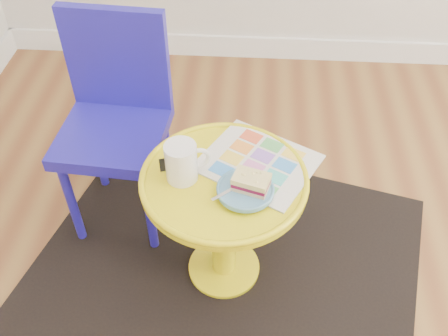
# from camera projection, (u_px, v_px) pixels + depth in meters

# --- Properties ---
(room_walls) EXTENTS (4.00, 4.00, 4.00)m
(room_walls) POSITION_uv_depth(u_px,v_px,m) (163.00, 174.00, 2.01)
(room_walls) COLOR silver
(room_walls) RESTS_ON ground
(rug) EXTENTS (1.54, 1.40, 0.01)m
(rug) POSITION_uv_depth(u_px,v_px,m) (224.00, 268.00, 1.76)
(rug) COLOR black
(rug) RESTS_ON ground
(side_table) EXTENTS (0.49, 0.49, 0.46)m
(side_table) POSITION_uv_depth(u_px,v_px,m) (224.00, 207.00, 1.53)
(side_table) COLOR yellow
(side_table) RESTS_ON ground
(chair) EXTENTS (0.37, 0.37, 0.78)m
(chair) POSITION_uv_depth(u_px,v_px,m) (116.00, 113.00, 1.67)
(chair) COLOR #2019A2
(chair) RESTS_ON ground
(newspaper) EXTENTS (0.41, 0.39, 0.01)m
(newspaper) POSITION_uv_depth(u_px,v_px,m) (258.00, 162.00, 1.48)
(newspaper) COLOR silver
(newspaper) RESTS_ON side_table
(mug) EXTENTS (0.13, 0.09, 0.12)m
(mug) POSITION_uv_depth(u_px,v_px,m) (182.00, 161.00, 1.39)
(mug) COLOR white
(mug) RESTS_ON side_table
(plate) EXTENTS (0.16, 0.16, 0.02)m
(plate) POSITION_uv_depth(u_px,v_px,m) (245.00, 190.00, 1.38)
(plate) COLOR #558DB4
(plate) RESTS_ON newspaper
(cake_slice) EXTENTS (0.11, 0.09, 0.04)m
(cake_slice) POSITION_uv_depth(u_px,v_px,m) (251.00, 182.00, 1.36)
(cake_slice) COLOR #D3BC8C
(cake_slice) RESTS_ON plate
(fork) EXTENTS (0.12, 0.10, 0.00)m
(fork) POSITION_uv_depth(u_px,v_px,m) (235.00, 188.00, 1.37)
(fork) COLOR silver
(fork) RESTS_ON plate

